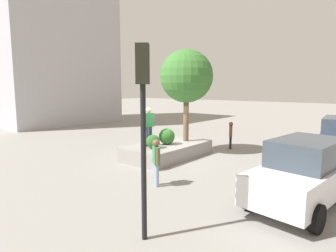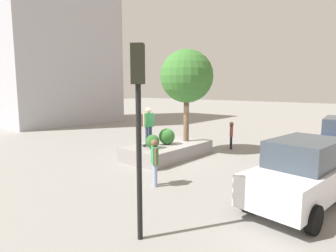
% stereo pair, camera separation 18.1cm
% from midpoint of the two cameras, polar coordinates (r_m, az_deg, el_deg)
% --- Properties ---
extents(ground_plane, '(120.00, 120.00, 0.00)m').
position_cam_midpoint_polar(ground_plane, '(14.42, -0.14, -6.20)').
color(ground_plane, gray).
extents(planter_ledge, '(4.57, 2.38, 0.67)m').
position_cam_midpoint_polar(planter_ledge, '(14.34, -0.36, -4.90)').
color(planter_ledge, gray).
rests_on(planter_ledge, ground).
extents(plaza_tree, '(2.72, 2.72, 4.73)m').
position_cam_midpoint_polar(plaza_tree, '(14.83, 3.35, 9.85)').
color(plaza_tree, brown).
rests_on(plaza_tree, planter_ledge).
extents(boxwood_shrub, '(0.79, 0.79, 0.79)m').
position_cam_midpoint_polar(boxwood_shrub, '(14.10, -0.61, -2.08)').
color(boxwood_shrub, '#2D6628').
rests_on(boxwood_shrub, planter_ledge).
extents(hedge_clump, '(0.63, 0.63, 0.63)m').
position_cam_midpoint_polar(hedge_clump, '(13.23, -3.42, -3.10)').
color(hedge_clump, '#2D6628').
rests_on(hedge_clump, planter_ledge).
extents(skateboard, '(0.81, 0.27, 0.07)m').
position_cam_midpoint_polar(skateboard, '(13.86, -4.21, -3.71)').
color(skateboard, black).
rests_on(skateboard, planter_ledge).
extents(skateboarder, '(0.59, 0.30, 1.79)m').
position_cam_midpoint_polar(skateboarder, '(13.69, -4.25, 0.60)').
color(skateboarder, navy).
rests_on(skateboarder, skateboard).
extents(police_car, '(4.42, 2.39, 1.97)m').
position_cam_midpoint_polar(police_car, '(9.27, 25.00, -8.42)').
color(police_car, white).
rests_on(police_car, ground).
extents(traffic_light_corner, '(0.37, 0.37, 4.38)m').
position_cam_midpoint_polar(traffic_light_corner, '(6.22, -5.83, 3.38)').
color(traffic_light_corner, black).
rests_on(traffic_light_corner, ground).
extents(bystander_watching, '(0.42, 0.48, 1.68)m').
position_cam_midpoint_polar(bystander_watching, '(10.06, -2.89, -6.64)').
color(bystander_watching, '#8C9EB7').
rests_on(bystander_watching, ground).
extents(passerby_with_bag, '(0.48, 0.34, 1.54)m').
position_cam_midpoint_polar(passerby_with_bag, '(16.51, 12.12, -1.44)').
color(passerby_with_bag, black).
rests_on(passerby_with_bag, ground).
extents(plaza_lowrise_south, '(10.72, 7.51, 17.17)m').
position_cam_midpoint_polar(plaza_lowrise_south, '(31.02, -22.35, 16.63)').
color(plaza_lowrise_south, '#B2B2BC').
rests_on(plaza_lowrise_south, ground).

